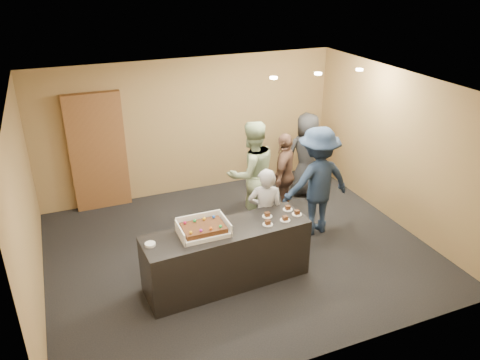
% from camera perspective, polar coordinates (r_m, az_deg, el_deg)
% --- Properties ---
extents(room, '(6.04, 6.00, 2.70)m').
position_cam_1_polar(room, '(7.14, -0.22, 0.59)').
color(room, black).
rests_on(room, ground).
extents(serving_counter, '(2.44, 0.84, 0.90)m').
position_cam_1_polar(serving_counter, '(6.85, -1.61, -9.22)').
color(serving_counter, black).
rests_on(serving_counter, floor).
extents(storage_cabinet, '(1.01, 0.15, 2.23)m').
position_cam_1_polar(storage_cabinet, '(9.04, -16.93, 3.25)').
color(storage_cabinet, brown).
rests_on(storage_cabinet, floor).
extents(cake_box, '(0.68, 0.47, 0.20)m').
position_cam_1_polar(cake_box, '(6.51, -4.54, -6.11)').
color(cake_box, white).
rests_on(cake_box, serving_counter).
extents(sheet_cake, '(0.58, 0.40, 0.11)m').
position_cam_1_polar(sheet_cake, '(6.47, -4.49, -5.82)').
color(sheet_cake, '#3E1E0E').
rests_on(sheet_cake, cake_box).
extents(plate_stack, '(0.14, 0.14, 0.04)m').
position_cam_1_polar(plate_stack, '(6.35, -10.90, -7.71)').
color(plate_stack, white).
rests_on(plate_stack, serving_counter).
extents(slice_a, '(0.15, 0.15, 0.07)m').
position_cam_1_polar(slice_a, '(6.71, 3.40, -5.27)').
color(slice_a, white).
rests_on(slice_a, serving_counter).
extents(slice_b, '(0.15, 0.15, 0.07)m').
position_cam_1_polar(slice_b, '(6.91, 3.34, -4.30)').
color(slice_b, white).
rests_on(slice_b, serving_counter).
extents(slice_c, '(0.15, 0.15, 0.07)m').
position_cam_1_polar(slice_c, '(6.84, 5.53, -4.74)').
color(slice_c, white).
rests_on(slice_c, serving_counter).
extents(slice_d, '(0.15, 0.15, 0.07)m').
position_cam_1_polar(slice_d, '(7.12, 5.84, -3.46)').
color(slice_d, white).
rests_on(slice_d, serving_counter).
extents(slice_e, '(0.15, 0.15, 0.07)m').
position_cam_1_polar(slice_e, '(7.01, 6.96, -4.02)').
color(slice_e, white).
rests_on(slice_e, serving_counter).
extents(person_server_grey, '(0.64, 0.54, 1.51)m').
position_cam_1_polar(person_server_grey, '(7.32, 3.09, -4.04)').
color(person_server_grey, '#A2A2A7').
rests_on(person_server_grey, floor).
extents(person_sage_man, '(1.00, 0.82, 1.91)m').
position_cam_1_polar(person_sage_man, '(8.15, 1.44, 0.76)').
color(person_sage_man, '#97AC81').
rests_on(person_sage_man, floor).
extents(person_navy_man, '(1.25, 0.73, 1.91)m').
position_cam_1_polar(person_navy_man, '(7.98, 9.38, -0.16)').
color(person_navy_man, '#1B2943').
rests_on(person_navy_man, floor).
extents(person_brown_extra, '(0.91, 0.95, 1.59)m').
position_cam_1_polar(person_brown_extra, '(8.55, 5.42, 0.67)').
color(person_brown_extra, brown).
rests_on(person_brown_extra, floor).
extents(person_dark_suit, '(0.90, 0.65, 1.69)m').
position_cam_1_polar(person_dark_suit, '(9.35, 8.09, 3.08)').
color(person_dark_suit, '#222327').
rests_on(person_dark_suit, floor).
extents(ceiling_spotlights, '(1.72, 0.12, 0.03)m').
position_cam_1_polar(ceiling_spotlights, '(7.85, 9.50, 12.68)').
color(ceiling_spotlights, '#FFEAC6').
rests_on(ceiling_spotlights, ceiling).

